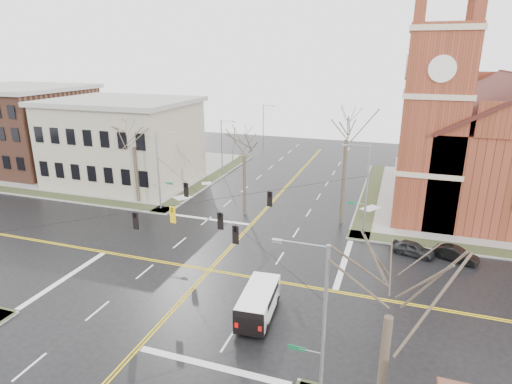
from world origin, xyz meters
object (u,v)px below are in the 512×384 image
(parked_car_b, at_px, (456,254))
(tree_nw_far, at_px, (133,143))
(signal_pole_nw, at_px, (159,168))
(tree_nw_near, at_px, (244,152))
(signal_pole_se, at_px, (320,324))
(streetlight_north_a, at_px, (223,145))
(streetlight_north_b, at_px, (264,124))
(tree_ne, at_px, (347,134))
(cargo_van, at_px, (259,300))
(tree_se, at_px, (390,305))
(church, at_px, (501,136))
(parked_car_a, at_px, (413,248))
(signal_pole_ne, at_px, (365,188))

(parked_car_b, height_order, tree_nw_far, tree_nw_far)
(signal_pole_nw, relative_size, tree_nw_near, 0.92)
(signal_pole_se, bearing_deg, streetlight_north_a, 119.09)
(streetlight_north_a, bearing_deg, signal_pole_se, -60.91)
(streetlight_north_b, relative_size, tree_ne, 0.60)
(cargo_van, bearing_deg, streetlight_north_b, 103.12)
(signal_pole_se, relative_size, tree_se, 0.77)
(tree_nw_near, bearing_deg, tree_se, -59.93)
(church, xyz_separation_m, parked_car_a, (-8.64, -16.29, -7.80))
(tree_nw_far, bearing_deg, cargo_van, -39.47)
(signal_pole_nw, distance_m, tree_se, 36.64)
(tree_nw_far, distance_m, tree_se, 40.35)
(signal_pole_ne, distance_m, parked_car_a, 7.12)
(signal_pole_ne, bearing_deg, parked_car_a, -32.07)
(streetlight_north_b, bearing_deg, signal_pole_nw, -91.05)
(signal_pole_se, distance_m, streetlight_north_a, 45.20)
(tree_se, bearing_deg, parked_car_a, 85.51)
(signal_pole_ne, xyz_separation_m, tree_ne, (-2.41, 2.67, 4.66))
(signal_pole_nw, bearing_deg, tree_nw_far, 161.86)
(streetlight_north_b, xyz_separation_m, tree_ne, (19.56, -33.83, 5.14))
(streetlight_north_b, xyz_separation_m, cargo_van, (16.63, -52.76, -3.28))
(parked_car_a, bearing_deg, signal_pole_se, -176.07)
(parked_car_a, bearing_deg, church, -10.50)
(tree_nw_far, bearing_deg, tree_ne, 3.15)
(cargo_van, bearing_deg, tree_nw_far, 136.16)
(parked_car_a, distance_m, parked_car_b, 3.55)
(streetlight_north_a, height_order, tree_se, tree_se)
(streetlight_north_a, xyz_separation_m, parked_car_b, (30.33, -19.46, -3.86))
(tree_nw_far, xyz_separation_m, tree_ne, (24.30, 1.34, 2.30))
(parked_car_a, distance_m, tree_nw_far, 32.51)
(streetlight_north_b, bearing_deg, tree_nw_near, -75.66)
(signal_pole_ne, bearing_deg, tree_nw_far, 177.14)
(parked_car_b, distance_m, tree_se, 24.85)
(tree_nw_far, bearing_deg, tree_nw_near, 2.58)
(signal_pole_nw, bearing_deg, church, 20.21)
(signal_pole_se, distance_m, tree_nw_far, 36.22)
(streetlight_north_a, distance_m, tree_nw_near, 17.23)
(signal_pole_nw, distance_m, tree_nw_near, 9.94)
(signal_pole_nw, bearing_deg, streetlight_north_b, 88.95)
(streetlight_north_a, xyz_separation_m, tree_nw_near, (8.83, -14.55, 2.67))
(signal_pole_se, xyz_separation_m, streetlight_north_b, (-21.97, 59.50, -0.48))
(church, xyz_separation_m, signal_pole_ne, (-13.44, -13.28, -3.48))
(cargo_van, bearing_deg, church, 53.17)
(tree_nw_far, relative_size, tree_ne, 0.76)
(signal_pole_se, relative_size, streetlight_north_b, 1.12)
(streetlight_north_a, relative_size, parked_car_b, 2.16)
(streetlight_north_b, distance_m, parked_car_a, 47.88)
(tree_se, bearing_deg, tree_nw_near, 120.07)
(signal_pole_ne, xyz_separation_m, signal_pole_nw, (-22.64, 0.00, 0.00))
(parked_car_a, relative_size, tree_nw_far, 0.37)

